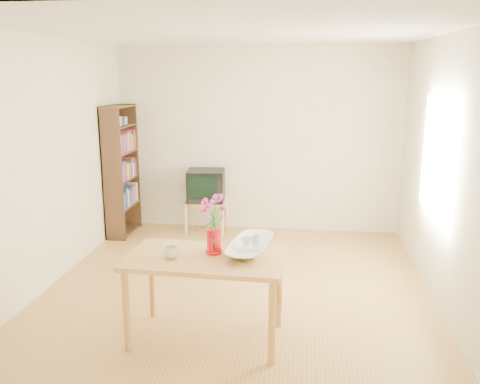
# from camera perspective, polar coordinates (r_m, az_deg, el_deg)

# --- Properties ---
(room) EXTENTS (4.50, 4.50, 4.50)m
(room) POSITION_cam_1_polar(r_m,az_deg,el_deg) (5.01, -0.10, 2.56)
(room) COLOR #A17639
(room) RESTS_ON ground
(table) EXTENTS (1.33, 0.79, 0.75)m
(table) POSITION_cam_1_polar(r_m,az_deg,el_deg) (4.29, -3.86, -8.33)
(table) COLOR #B6813E
(table) RESTS_ON ground
(tv_stand) EXTENTS (0.60, 0.45, 0.46)m
(tv_stand) POSITION_cam_1_polar(r_m,az_deg,el_deg) (7.23, -3.80, -1.52)
(tv_stand) COLOR tan
(tv_stand) RESTS_ON ground
(bookshelf) EXTENTS (0.28, 0.70, 1.80)m
(bookshelf) POSITION_cam_1_polar(r_m,az_deg,el_deg) (7.23, -13.16, 1.85)
(bookshelf) COLOR black
(bookshelf) RESTS_ON ground
(pitcher) EXTENTS (0.14, 0.22, 0.21)m
(pitcher) POSITION_cam_1_polar(r_m,az_deg,el_deg) (4.29, -2.93, -5.63)
(pitcher) COLOR red
(pitcher) RESTS_ON table
(flowers) EXTENTS (0.24, 0.24, 0.34)m
(flowers) POSITION_cam_1_polar(r_m,az_deg,el_deg) (4.21, -2.99, -2.10)
(flowers) COLOR #EF38AB
(flowers) RESTS_ON pitcher
(mug) EXTENTS (0.15, 0.15, 0.09)m
(mug) POSITION_cam_1_polar(r_m,az_deg,el_deg) (4.23, -7.73, -6.74)
(mug) COLOR white
(mug) RESTS_ON table
(bowl) EXTENTS (0.55, 0.55, 0.46)m
(bowl) POSITION_cam_1_polar(r_m,az_deg,el_deg) (4.29, 1.17, -3.75)
(bowl) COLOR white
(bowl) RESTS_ON table
(teacup_a) EXTENTS (0.10, 0.10, 0.07)m
(teacup_a) POSITION_cam_1_polar(r_m,az_deg,el_deg) (4.31, 0.64, -4.29)
(teacup_a) COLOR white
(teacup_a) RESTS_ON bowl
(teacup_b) EXTENTS (0.10, 0.10, 0.07)m
(teacup_b) POSITION_cam_1_polar(r_m,az_deg,el_deg) (4.32, 1.80, -4.22)
(teacup_b) COLOR white
(teacup_b) RESTS_ON bowl
(television) EXTENTS (0.54, 0.51, 0.44)m
(television) POSITION_cam_1_polar(r_m,az_deg,el_deg) (7.17, -3.81, 0.80)
(television) COLOR black
(television) RESTS_ON tv_stand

